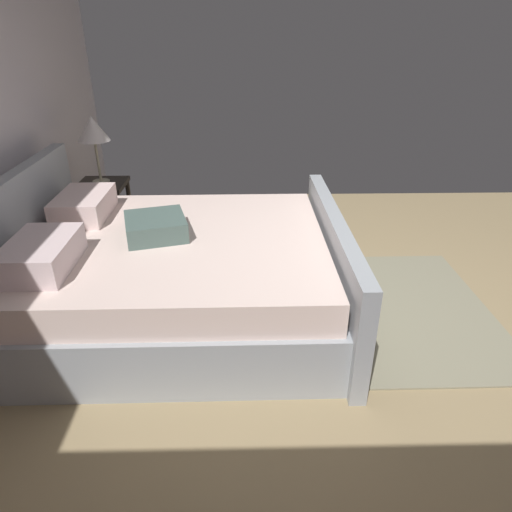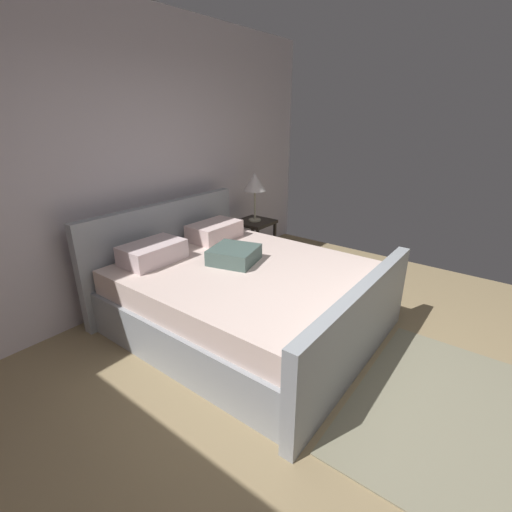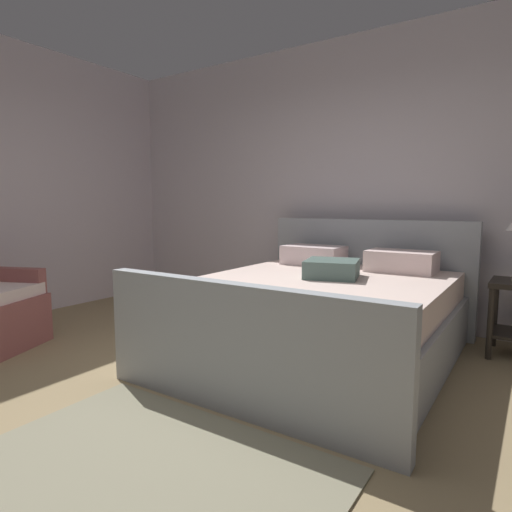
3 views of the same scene
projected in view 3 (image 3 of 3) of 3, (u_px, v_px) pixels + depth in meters
The scene contains 4 objects.
ground_plane at pixel (159, 424), 2.38m from camera, with size 5.85×5.40×0.02m, color #99835C.
wall_back at pixel (352, 181), 4.48m from camera, with size 5.97×0.12×2.88m, color silver.
bed at pixel (321, 314), 3.37m from camera, with size 1.98×2.30×1.05m.
area_rug at pixel (148, 470), 1.94m from camera, with size 1.71×1.11×0.01m, color gray.
Camera 3 is at (1.70, -1.57, 1.19)m, focal length 30.22 mm.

